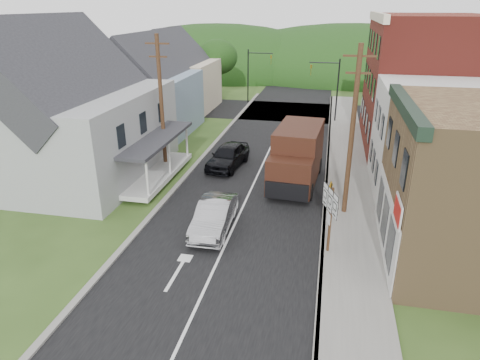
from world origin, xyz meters
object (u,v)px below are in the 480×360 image
Objects in this scene: delivery_van at (297,156)px; warning_sign at (330,196)px; route_sign_cluster at (330,211)px; dark_sedan at (228,156)px; silver_sedan at (214,216)px.

warning_sign is at bearing -62.55° from delivery_van.
warning_sign is (2.16, -5.06, -0.23)m from delivery_van.
warning_sign is at bearing 69.37° from route_sign_cluster.
delivery_van is 8.34m from route_sign_cluster.
delivery_van reaches higher than route_sign_cluster.
dark_sedan is at bearing 104.89° from route_sign_cluster.
silver_sedan is 0.69× the size of delivery_van.
delivery_van is (3.51, 6.96, 1.07)m from silver_sedan.
dark_sedan is 0.72× the size of delivery_van.
delivery_van is (4.94, -2.02, 1.02)m from dark_sedan.
warning_sign reaches higher than silver_sedan.
route_sign_cluster is (5.66, -1.09, 1.43)m from silver_sedan.
route_sign_cluster reaches higher than warning_sign.
silver_sedan is 7.87m from delivery_van.
dark_sedan is 5.43m from delivery_van.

